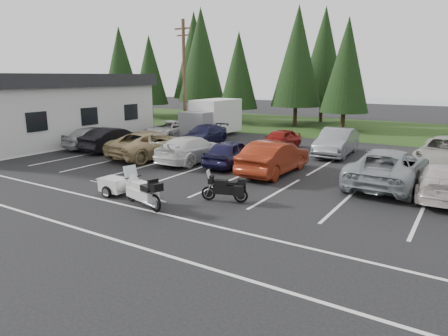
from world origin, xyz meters
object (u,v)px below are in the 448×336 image
Objects in this scene: car_far_2 at (279,140)px; car_far_4 at (446,153)px; car_near_3 at (192,149)px; cargo_trailer at (114,186)px; car_far_0 at (168,130)px; car_far_1 at (204,135)px; car_near_1 at (114,139)px; car_far_3 at (337,142)px; car_near_2 at (153,144)px; car_near_0 at (96,137)px; touring_motorcycle at (142,188)px; adventure_motorcycle at (224,186)px; car_near_4 at (231,153)px; car_near_6 at (388,167)px; box_truck at (209,119)px; car_near_7 at (443,181)px; building at (33,108)px; car_near_5 at (274,157)px; utility_pole at (184,77)px.

car_far_4 is (9.58, 0.03, 0.12)m from car_far_2.
cargo_trailer is (1.17, -6.89, -0.36)m from car_near_3.
car_near_3 is 8.91m from car_far_0.
car_near_1 is at bearing -126.31° from car_far_1.
car_near_2 is at bearing -147.45° from car_far_3.
car_far_0 is at bearing -98.00° from car_near_0.
car_far_0 is at bearing -175.34° from car_far_2.
car_near_2 reaches higher than car_near_1.
touring_motorcycle reaches higher than car_far_0.
car_near_4 is at bearing 100.47° from adventure_motorcycle.
car_far_3 is 0.87× the size of car_far_4.
car_far_4 reaches higher than car_far_0.
car_near_1 is 0.81× the size of car_far_4.
car_far_2 is (-7.70, 5.50, -0.15)m from car_near_6.
box_truck is 16.36m from cargo_trailer.
car_near_7 is (12.47, -0.26, -0.05)m from car_near_3.
car_near_5 is (19.64, 0.03, -1.63)m from building.
cargo_trailer is 0.78× the size of adventure_motorcycle.
car_far_4 is (20.29, 5.94, 0.03)m from car_near_0.
car_far_0 is (-19.16, 6.15, 0.00)m from car_near_7.
car_near_3 reaches higher than car_near_7.
car_near_1 is at bearing 2.58° from car_near_6.
car_near_1 is 0.93× the size of car_near_5.
car_near_1 is at bearing -4.14° from car_near_4.
car_near_7 is (18.88, -0.38, -0.07)m from car_near_1.
car_far_3 is at bearing -3.26° from car_far_0.
building is 7.67× the size of adventure_motorcycle.
car_near_1 is 10.77m from car_far_2.
touring_motorcycle is (9.58, -7.48, -0.03)m from car_near_1.
car_near_4 is 11.39m from car_far_4.
car_near_3 is 10.31m from car_near_6.
car_near_5 is 7.87m from cargo_trailer.
car_far_2 is at bearing -179.30° from car_far_3.
adventure_motorcycle is at bearing -53.77° from box_truck.
car_near_4 reaches higher than car_far_0.
car_far_0 is (-11.76, 5.97, -0.13)m from car_near_5.
car_near_4 is at bearing -88.84° from car_far_2.
car_near_5 is (11.64, -7.97, -3.88)m from utility_pole.
car_far_4 is 3.61× the size of cargo_trailer.
car_far_4 is (18.74, -1.82, -3.91)m from utility_pole.
car_near_3 reaches higher than car_far_1.
car_near_1 reaches higher than car_far_1.
car_near_3 is 1.01× the size of car_far_3.
car_near_7 is at bearing -28.80° from car_far_2.
car_near_4 is 2.64× the size of cargo_trailer.
car_near_1 is 1.16× the size of car_far_2.
utility_pole is at bearing -28.75° from car_near_7.
car_near_1 is 11.49m from car_near_5.
car_near_6 reaches higher than car_near_1.
car_near_5 is at bearing -174.32° from car_near_2.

